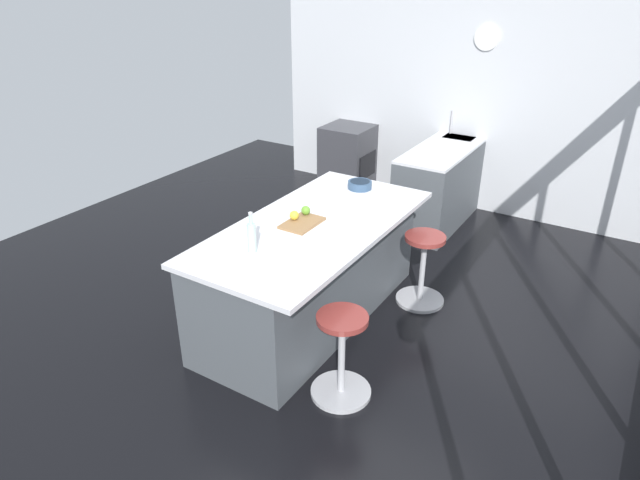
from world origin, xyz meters
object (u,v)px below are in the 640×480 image
at_px(stool_middle, 342,358).
at_px(fruit_bowl, 360,184).
at_px(stool_by_window, 422,271).
at_px(water_bottle, 252,236).
at_px(kitchen_island, 310,270).
at_px(apple_green, 306,210).
at_px(cutting_board, 302,223).
at_px(oven_range, 348,159).
at_px(apple_yellow, 294,215).

bearing_deg(stool_middle, fruit_bowl, -155.18).
bearing_deg(stool_by_window, water_bottle, -30.39).
distance_m(kitchen_island, apple_green, 0.52).
bearing_deg(fruit_bowl, cutting_board, -1.07).
distance_m(oven_range, stool_middle, 4.07).
relative_size(stool_by_window, stool_middle, 1.00).
relative_size(kitchen_island, stool_middle, 3.43).
distance_m(cutting_board, fruit_bowl, 0.95).
distance_m(kitchen_island, apple_yellow, 0.52).
bearing_deg(stool_middle, stool_by_window, 180.00).
bearing_deg(apple_yellow, stool_by_window, 133.07).
bearing_deg(apple_yellow, oven_range, -158.82).
xyz_separation_m(oven_range, water_bottle, (3.49, 1.16, 0.59)).
distance_m(stool_by_window, stool_middle, 1.45).
xyz_separation_m(apple_yellow, water_bottle, (0.59, 0.03, 0.06)).
xyz_separation_m(apple_green, apple_yellow, (0.14, -0.02, 0.00)).
xyz_separation_m(cutting_board, apple_yellow, (-0.00, -0.08, 0.05)).
xyz_separation_m(stool_middle, fruit_bowl, (-1.61, -0.75, 0.63)).
relative_size(apple_yellow, water_bottle, 0.25).
xyz_separation_m(oven_range, apple_yellow, (2.90, 1.12, 0.52)).
bearing_deg(apple_yellow, cutting_board, 88.39).
distance_m(stool_middle, cutting_board, 1.18).
bearing_deg(stool_by_window, stool_middle, 0.00).
bearing_deg(water_bottle, apple_green, -179.23).
bearing_deg(fruit_bowl, kitchen_island, 1.12).
bearing_deg(kitchen_island, oven_range, -156.48).
bearing_deg(kitchen_island, water_bottle, -6.93).
distance_m(stool_by_window, apple_yellow, 1.32).
bearing_deg(water_bottle, kitchen_island, 173.07).
distance_m(cutting_board, water_bottle, 0.60).
bearing_deg(kitchen_island, apple_green, -130.35).
distance_m(stool_by_window, fruit_bowl, 0.99).
distance_m(kitchen_island, cutting_board, 0.46).
relative_size(cutting_board, apple_green, 4.75).
bearing_deg(fruit_bowl, apple_green, -5.04).
height_order(kitchen_island, apple_green, apple_green).
xyz_separation_m(stool_by_window, apple_yellow, (0.79, -0.84, 0.65)).
bearing_deg(stool_middle, apple_green, -134.44).
relative_size(oven_range, cutting_board, 2.45).
bearing_deg(apple_yellow, water_bottle, 3.24).
height_order(apple_green, apple_yellow, apple_yellow).
height_order(stool_by_window, apple_yellow, apple_yellow).
bearing_deg(water_bottle, oven_range, -161.67).
relative_size(stool_middle, apple_yellow, 8.71).
distance_m(stool_middle, fruit_bowl, 1.89).
bearing_deg(stool_by_window, apple_yellow, -46.93).
distance_m(apple_green, fruit_bowl, 0.82).
relative_size(oven_range, stool_middle, 1.32).
relative_size(cutting_board, apple_yellow, 4.68).
bearing_deg(cutting_board, stool_middle, 49.00).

